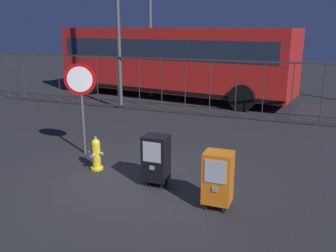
% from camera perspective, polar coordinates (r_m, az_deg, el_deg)
% --- Properties ---
extents(ground_plane, '(60.00, 60.00, 0.00)m').
position_cam_1_polar(ground_plane, '(7.50, -5.51, -8.71)').
color(ground_plane, '#262628').
extents(fire_hydrant, '(0.33, 0.32, 0.75)m').
position_cam_1_polar(fire_hydrant, '(8.13, -11.21, -4.34)').
color(fire_hydrant, yellow).
rests_on(fire_hydrant, ground_plane).
extents(newspaper_box_primary, '(0.48, 0.42, 1.02)m').
position_cam_1_polar(newspaper_box_primary, '(7.13, -1.90, -5.01)').
color(newspaper_box_primary, black).
rests_on(newspaper_box_primary, ground_plane).
extents(newspaper_box_secondary, '(0.48, 0.42, 1.02)m').
position_cam_1_polar(newspaper_box_secondary, '(6.29, 7.83, -8.00)').
color(newspaper_box_secondary, black).
rests_on(newspaper_box_secondary, ground_plane).
extents(stop_sign, '(0.71, 0.31, 2.23)m').
position_cam_1_polar(stop_sign, '(8.91, -13.52, 5.56)').
color(stop_sign, '#4C4F54').
rests_on(stop_sign, ground_plane).
extents(fence_barrier, '(18.03, 0.04, 2.00)m').
position_cam_1_polar(fence_barrier, '(12.67, 6.60, 6.00)').
color(fence_barrier, '#2D2D33').
rests_on(fence_barrier, ground_plane).
extents(bus_near, '(10.75, 4.01, 3.00)m').
position_cam_1_polar(bus_near, '(16.19, 0.59, 10.58)').
color(bus_near, red).
rests_on(bus_near, ground_plane).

